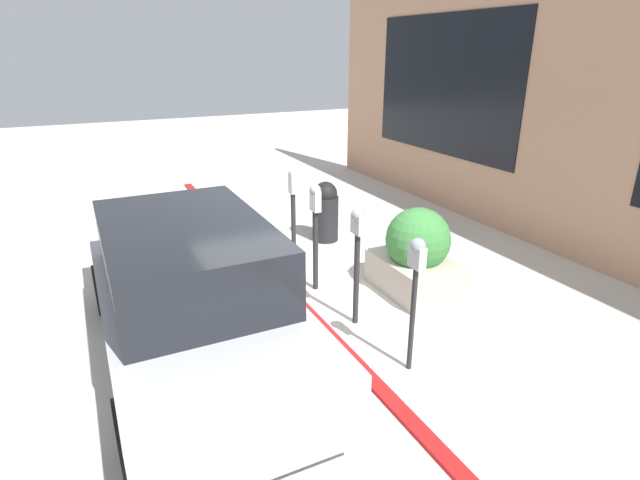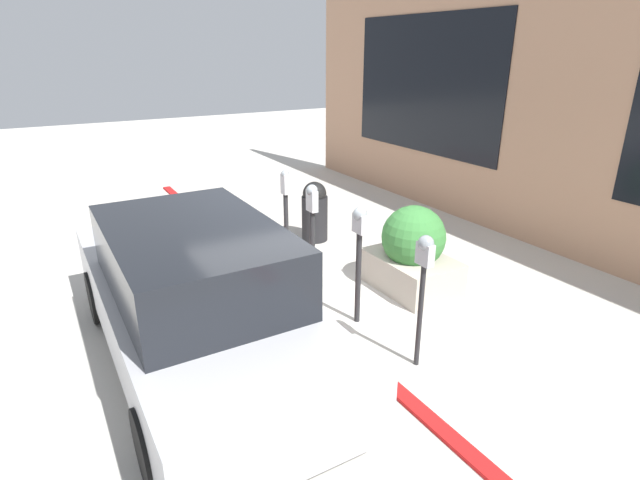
% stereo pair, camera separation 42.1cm
% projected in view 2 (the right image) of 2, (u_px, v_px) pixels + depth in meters
% --- Properties ---
extents(ground_plane, '(40.00, 40.00, 0.00)m').
position_uv_depth(ground_plane, '(313.00, 311.00, 6.40)').
color(ground_plane, beige).
extents(curb_strip, '(14.08, 0.16, 0.04)m').
position_uv_depth(curb_strip, '(307.00, 311.00, 6.36)').
color(curb_strip, red).
rests_on(curb_strip, ground_plane).
extents(building_facade, '(14.08, 0.17, 4.47)m').
position_uv_depth(building_facade, '(564.00, 111.00, 7.70)').
color(building_facade, tan).
rests_on(building_facade, ground_plane).
extents(parking_meter_nearest, '(0.19, 0.16, 1.47)m').
position_uv_depth(parking_meter_nearest, '(424.00, 270.00, 4.94)').
color(parking_meter_nearest, '#232326').
rests_on(parking_meter_nearest, ground_plane).
extents(parking_meter_second, '(0.20, 0.17, 1.47)m').
position_uv_depth(parking_meter_second, '(359.00, 242.00, 5.80)').
color(parking_meter_second, '#232326').
rests_on(parking_meter_second, ground_plane).
extents(parking_meter_middle, '(0.18, 0.15, 1.50)m').
position_uv_depth(parking_meter_middle, '(312.00, 221.00, 6.64)').
color(parking_meter_middle, '#232326').
rests_on(parking_meter_middle, ground_plane).
extents(parking_meter_fourth, '(0.14, 0.12, 1.50)m').
position_uv_depth(parking_meter_fourth, '(286.00, 206.00, 7.47)').
color(parking_meter_fourth, '#232326').
rests_on(parking_meter_fourth, ground_plane).
extents(planter_box, '(1.24, 0.88, 1.20)m').
position_uv_depth(planter_box, '(412.00, 253.00, 6.85)').
color(planter_box, '#B2A899').
rests_on(planter_box, ground_plane).
extents(parked_car_front, '(4.60, 1.77, 1.59)m').
position_uv_depth(parked_car_front, '(194.00, 294.00, 5.09)').
color(parked_car_front, '#B7B7BC').
rests_on(parked_car_front, ground_plane).
extents(trash_bin, '(0.45, 0.45, 1.04)m').
position_uv_depth(trash_bin, '(315.00, 211.00, 8.62)').
color(trash_bin, black).
rests_on(trash_bin, ground_plane).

